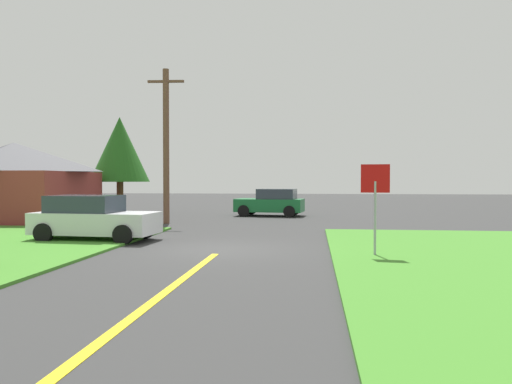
% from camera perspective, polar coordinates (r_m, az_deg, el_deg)
% --- Properties ---
extents(ground_plane, '(120.00, 120.00, 0.00)m').
position_cam_1_polar(ground_plane, '(15.76, -3.94, -6.55)').
color(ground_plane, '#353535').
extents(lane_stripe_center, '(0.20, 14.00, 0.01)m').
position_cam_1_polar(lane_stripe_center, '(8.18, -14.52, -14.13)').
color(lane_stripe_center, yellow).
rests_on(lane_stripe_center, ground).
extents(stop_sign, '(0.79, 0.13, 2.62)m').
position_cam_1_polar(stop_sign, '(14.37, 13.44, 0.07)').
color(stop_sign, '#9EA0A8').
rests_on(stop_sign, ground).
extents(parked_car_near_building, '(4.44, 2.30, 1.62)m').
position_cam_1_polar(parked_car_near_building, '(18.78, -18.09, -2.85)').
color(parked_car_near_building, silver).
rests_on(parked_car_near_building, ground).
extents(car_approaching_junction, '(4.19, 2.49, 1.62)m').
position_cam_1_polar(car_approaching_junction, '(29.88, 1.77, -1.20)').
color(car_approaching_junction, '#196B33').
rests_on(car_approaching_junction, ground).
extents(utility_pole_mid, '(1.80, 0.30, 7.63)m').
position_cam_1_polar(utility_pole_mid, '(25.18, -10.22, 5.38)').
color(utility_pole_mid, brown).
rests_on(utility_pole_mid, ground).
extents(oak_tree_left, '(3.68, 3.68, 6.09)m').
position_cam_1_polar(oak_tree_left, '(32.50, -15.28, 4.68)').
color(oak_tree_left, brown).
rests_on(oak_tree_left, ground).
extents(barn, '(7.13, 7.04, 4.14)m').
position_cam_1_polar(barn, '(29.43, -25.87, 1.07)').
color(barn, maroon).
rests_on(barn, ground).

